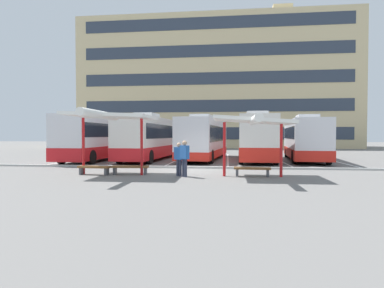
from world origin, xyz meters
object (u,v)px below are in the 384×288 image
(coach_bus_0, at_px, (102,138))
(waiting_shelter_0, at_px, (110,117))
(coach_bus_3, at_px, (256,139))
(bench_1, at_px, (130,168))
(waiting_passenger_0, at_px, (185,156))
(coach_bus_1, at_px, (153,139))
(coach_bus_2, at_px, (205,139))
(waiting_shelter_1, at_px, (253,122))
(waiting_passenger_1, at_px, (179,157))
(bench_2, at_px, (252,170))
(coach_bus_4, at_px, (305,140))
(bench_0, at_px, (94,168))

(coach_bus_0, relative_size, waiting_shelter_0, 2.21)
(coach_bus_0, height_order, coach_bus_3, coach_bus_0)
(waiting_shelter_0, distance_m, bench_1, 2.77)
(waiting_passenger_0, bearing_deg, bench_1, 168.01)
(coach_bus_1, height_order, bench_1, coach_bus_1)
(coach_bus_3, bearing_deg, waiting_shelter_0, -128.68)
(coach_bus_2, distance_m, waiting_shelter_1, 11.54)
(coach_bus_0, distance_m, waiting_passenger_1, 12.55)
(waiting_shelter_0, xyz_separation_m, bench_1, (0.90, 0.40, -2.59))
(waiting_passenger_1, bearing_deg, waiting_shelter_0, -178.69)
(coach_bus_3, bearing_deg, waiting_passenger_1, -114.73)
(waiting_passenger_0, bearing_deg, bench_2, 9.25)
(coach_bus_1, xyz_separation_m, coach_bus_2, (4.34, 0.35, -0.02))
(coach_bus_2, height_order, coach_bus_4, coach_bus_2)
(bench_2, relative_size, waiting_passenger_1, 1.08)
(waiting_shelter_0, distance_m, waiting_passenger_1, 4.01)
(coach_bus_4, relative_size, waiting_passenger_1, 6.21)
(coach_bus_0, distance_m, bench_1, 10.88)
(coach_bus_3, xyz_separation_m, waiting_shelter_1, (-1.05, -10.14, 0.93))
(coach_bus_2, height_order, bench_0, coach_bus_2)
(coach_bus_3, relative_size, waiting_shelter_1, 2.18)
(waiting_shelter_1, relative_size, waiting_passenger_1, 2.86)
(coach_bus_0, xyz_separation_m, coach_bus_3, (12.57, 0.38, -0.02))
(coach_bus_0, xyz_separation_m, coach_bus_2, (8.40, 1.31, -0.04))
(bench_2, distance_m, waiting_passenger_1, 3.65)
(coach_bus_4, bearing_deg, waiting_passenger_0, -126.50)
(coach_bus_0, distance_m, waiting_shelter_1, 15.14)
(coach_bus_1, bearing_deg, coach_bus_0, -166.71)
(coach_bus_0, bearing_deg, bench_0, -69.80)
(waiting_shelter_0, xyz_separation_m, waiting_shelter_1, (7.07, -0.00, -0.26))
(bench_0, xyz_separation_m, bench_1, (1.80, 0.30, 0.01))
(waiting_passenger_0, bearing_deg, waiting_shelter_0, 176.74)
(coach_bus_3, distance_m, waiting_shelter_1, 10.24)
(coach_bus_3, height_order, waiting_passenger_0, coach_bus_3)
(coach_bus_1, bearing_deg, waiting_shelter_0, -87.89)
(coach_bus_0, relative_size, bench_0, 6.77)
(waiting_passenger_1, bearing_deg, waiting_shelter_1, -1.32)
(waiting_shelter_1, bearing_deg, coach_bus_4, 65.56)
(waiting_shelter_0, bearing_deg, coach_bus_0, 114.53)
(bench_1, bearing_deg, bench_2, -0.78)
(coach_bus_0, relative_size, waiting_shelter_1, 2.45)
(waiting_passenger_1, bearing_deg, coach_bus_2, 87.58)
(waiting_shelter_0, bearing_deg, coach_bus_3, 51.32)
(coach_bus_0, distance_m, waiting_passenger_0, 12.97)
(coach_bus_3, bearing_deg, waiting_shelter_1, -95.88)
(waiting_shelter_0, relative_size, bench_1, 2.75)
(coach_bus_0, distance_m, coach_bus_4, 16.52)
(coach_bus_2, height_order, bench_2, coach_bus_2)
(coach_bus_1, xyz_separation_m, coach_bus_4, (12.42, 0.17, -0.08))
(coach_bus_1, distance_m, waiting_passenger_1, 11.36)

